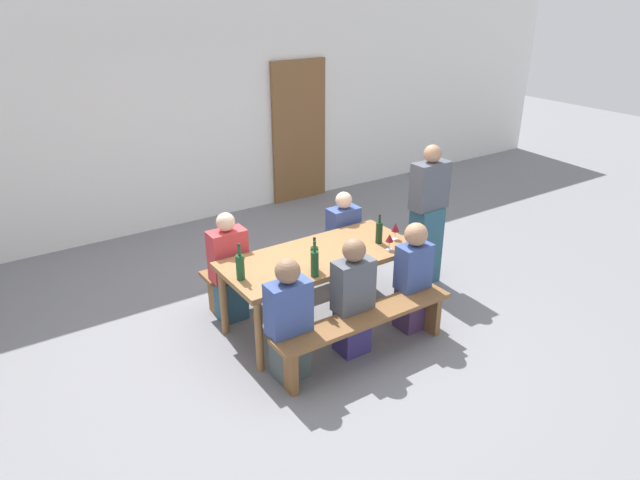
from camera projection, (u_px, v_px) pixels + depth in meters
name	position (u px, v px, depth m)	size (l,w,h in m)	color
ground_plane	(320.00, 322.00, 5.77)	(24.00, 24.00, 0.00)	slate
back_wall	(181.00, 106.00, 7.63)	(14.00, 0.20, 3.20)	white
wooden_door	(299.00, 132.00, 8.63)	(0.90, 0.06, 2.10)	brown
tasting_table	(320.00, 262.00, 5.50)	(1.89, 0.84, 0.75)	olive
bench_near	(365.00, 324.00, 5.08)	(1.79, 0.30, 0.45)	brown
bench_far	(283.00, 264.00, 6.17)	(1.79, 0.30, 0.45)	brown
wine_bottle_0	(240.00, 266.00, 4.96)	(0.08, 0.08, 0.34)	#194723
wine_bottle_1	(315.00, 263.00, 5.01)	(0.07, 0.07, 0.33)	#194723
wine_bottle_2	(314.00, 258.00, 5.13)	(0.07, 0.07, 0.31)	#143319
wine_bottle_3	(379.00, 232.00, 5.66)	(0.07, 0.07, 0.30)	#143319
wine_glass_0	(395.00, 228.00, 5.73)	(0.08, 0.08, 0.18)	silver
wine_glass_1	(390.00, 238.00, 5.51)	(0.08, 0.08, 0.16)	silver
seated_guest_near_0	(289.00, 322.00, 4.77)	(0.37, 0.24, 1.12)	#434E4D
seated_guest_near_1	(353.00, 299.00, 5.10)	(0.36, 0.24, 1.13)	navy
seated_guest_near_2	(413.00, 278.00, 5.46)	(0.32, 0.24, 1.11)	#462E54
seated_guest_far_0	(229.00, 270.00, 5.63)	(0.36, 0.24, 1.14)	#2D556A
seated_guest_far_1	(343.00, 241.00, 6.34)	(0.34, 0.24, 1.07)	#415442
standing_host	(427.00, 219.00, 6.26)	(0.41, 0.24, 1.58)	#2B576C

